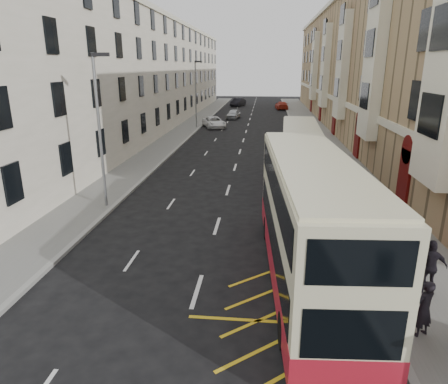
# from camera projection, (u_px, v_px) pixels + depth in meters

# --- Properties ---
(ground) EXTENTS (200.00, 200.00, 0.00)m
(ground) POSITION_uv_depth(u_px,v_px,m) (171.00, 375.00, 10.12)
(ground) COLOR black
(ground) RESTS_ON ground
(pavement_right) EXTENTS (4.00, 120.00, 0.15)m
(pavement_right) POSITION_uv_depth(u_px,v_px,m) (325.00, 148.00, 37.80)
(pavement_right) COLOR slate
(pavement_right) RESTS_ON ground
(pavement_left) EXTENTS (3.00, 120.00, 0.15)m
(pavement_left) POSITION_uv_depth(u_px,v_px,m) (165.00, 145.00, 39.28)
(pavement_left) COLOR slate
(pavement_left) RESTS_ON ground
(kerb_right) EXTENTS (0.25, 120.00, 0.15)m
(kerb_right) POSITION_uv_depth(u_px,v_px,m) (304.00, 148.00, 37.99)
(kerb_right) COLOR gray
(kerb_right) RESTS_ON ground
(kerb_left) EXTENTS (0.25, 120.00, 0.15)m
(kerb_left) POSITION_uv_depth(u_px,v_px,m) (180.00, 146.00, 39.14)
(kerb_left) COLOR gray
(kerb_left) RESTS_ON ground
(road_markings) EXTENTS (10.00, 110.00, 0.01)m
(road_markings) POSITION_uv_depth(u_px,v_px,m) (248.00, 126.00, 52.82)
(road_markings) COLOR silver
(road_markings) RESTS_ON ground
(terrace_right) EXTENTS (10.75, 79.00, 15.25)m
(terrace_right) POSITION_uv_depth(u_px,v_px,m) (369.00, 66.00, 49.49)
(terrace_right) COLOR #9F865C
(terrace_right) RESTS_ON ground
(terrace_left) EXTENTS (9.18, 79.00, 13.25)m
(terrace_left) POSITION_uv_depth(u_px,v_px,m) (147.00, 74.00, 52.62)
(terrace_left) COLOR silver
(terrace_left) RESTS_ON ground
(guard_railing) EXTENTS (0.06, 6.56, 1.01)m
(guard_railing) POSITION_uv_depth(u_px,v_px,m) (371.00, 254.00, 14.72)
(guard_railing) COLOR #AF071D
(guard_railing) RESTS_ON pavement_right
(street_lamp_near) EXTENTS (0.93, 0.18, 8.00)m
(street_lamp_near) POSITION_uv_depth(u_px,v_px,m) (100.00, 124.00, 20.72)
(street_lamp_near) COLOR gray
(street_lamp_near) RESTS_ON pavement_left
(street_lamp_far) EXTENTS (0.93, 0.18, 8.00)m
(street_lamp_far) POSITION_uv_depth(u_px,v_px,m) (196.00, 91.00, 49.19)
(street_lamp_far) COLOR gray
(street_lamp_far) RESTS_ON pavement_left
(double_decker_front) EXTENTS (3.32, 11.59, 4.57)m
(double_decker_front) POSITION_uv_depth(u_px,v_px,m) (310.00, 221.00, 13.91)
(double_decker_front) COLOR beige
(double_decker_front) RESTS_ON ground
(double_decker_rear) EXTENTS (2.73, 10.00, 3.95)m
(double_decker_rear) POSITION_uv_depth(u_px,v_px,m) (300.00, 155.00, 25.76)
(double_decker_rear) COLOR beige
(double_decker_rear) RESTS_ON ground
(pedestrian_near) EXTENTS (0.75, 0.67, 1.71)m
(pedestrian_near) POSITION_uv_depth(u_px,v_px,m) (424.00, 308.00, 11.18)
(pedestrian_near) COLOR black
(pedestrian_near) RESTS_ON pavement_right
(pedestrian_far) EXTENTS (1.12, 0.49, 1.89)m
(pedestrian_far) POSITION_uv_depth(u_px,v_px,m) (430.00, 267.00, 13.34)
(pedestrian_far) COLOR black
(pedestrian_far) RESTS_ON pavement_right
(white_van) EXTENTS (3.86, 5.45, 1.38)m
(white_van) POSITION_uv_depth(u_px,v_px,m) (214.00, 122.00, 50.86)
(white_van) COLOR white
(white_van) RESTS_ON ground
(car_silver) EXTENTS (2.21, 4.29, 1.39)m
(car_silver) POSITION_uv_depth(u_px,v_px,m) (233.00, 114.00, 59.43)
(car_silver) COLOR #B7BBBF
(car_silver) RESTS_ON ground
(car_dark) EXTENTS (2.98, 5.04, 1.57)m
(car_dark) POSITION_uv_depth(u_px,v_px,m) (238.00, 102.00, 78.29)
(car_dark) COLOR black
(car_dark) RESTS_ON ground
(car_red) EXTENTS (2.39, 5.01, 1.41)m
(car_red) POSITION_uv_depth(u_px,v_px,m) (282.00, 105.00, 72.59)
(car_red) COLOR #B02A18
(car_red) RESTS_ON ground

